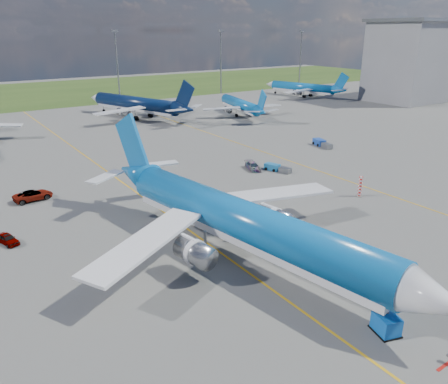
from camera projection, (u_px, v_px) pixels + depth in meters
ground at (249, 273)px, 43.05m from camera, size 400.00×400.00×0.00m
grass_strip at (1, 96)px, 159.56m from camera, size 400.00×80.00×0.01m
taxiway_lines at (137, 192)px, 64.65m from camera, size 60.25×160.00×0.02m
floodlight_masts at (53, 66)px, 129.37m from camera, size 202.20×0.50×22.70m
terminal_building at (425, 60)px, 148.11m from camera, size 42.00×22.00×26.00m
warning_post at (360, 186)px, 62.39m from camera, size 0.50×0.50×3.00m
bg_jet_n at (137, 118)px, 119.55m from camera, size 43.60×49.81×10.94m
bg_jet_ne at (240, 115)px, 123.30m from camera, size 31.64×37.33×8.49m
bg_jet_ene at (302, 96)px, 158.00m from camera, size 34.46×40.41×9.13m
main_airliner at (244, 259)px, 45.57m from camera, size 43.03×52.23×12.31m
uld_container at (386, 324)px, 34.32m from camera, size 2.06×2.32×1.57m
service_car_a at (8, 239)px, 48.76m from camera, size 2.33×3.63×1.15m
service_car_b at (33, 195)px, 61.26m from camera, size 5.50×3.01×1.46m
service_car_c at (253, 166)px, 74.71m from camera, size 2.84×4.59×1.24m
baggage_tug_w at (277, 168)px, 74.09m from camera, size 2.70×4.99×1.08m
baggage_tug_e at (322, 143)px, 89.88m from camera, size 2.88×5.75×1.25m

